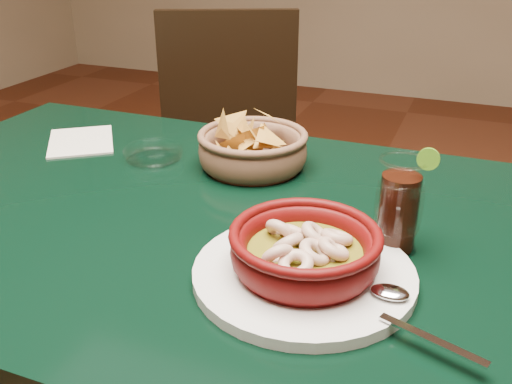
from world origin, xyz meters
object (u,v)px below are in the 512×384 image
at_px(cola_drink, 399,206).
at_px(chip_basket, 252,149).
at_px(dining_table, 184,258).
at_px(dining_chair, 230,163).
at_px(shrimp_plate, 305,256).

bearing_deg(cola_drink, chip_basket, 146.16).
height_order(dining_table, dining_chair, dining_chair).
bearing_deg(dining_table, dining_chair, 108.30).
xyz_separation_m(shrimp_plate, cola_drink, (0.10, 0.12, 0.03)).
bearing_deg(shrimp_plate, chip_basket, 122.15).
xyz_separation_m(shrimp_plate, chip_basket, (-0.20, 0.32, 0.00)).
distance_m(shrimp_plate, chip_basket, 0.38).
relative_size(shrimp_plate, chip_basket, 1.57).
distance_m(dining_chair, cola_drink, 0.96).
relative_size(dining_chair, chip_basket, 3.98).
relative_size(shrimp_plate, cola_drink, 2.39).
xyz_separation_m(dining_table, chip_basket, (0.05, 0.20, 0.14)).
height_order(dining_table, cola_drink, cola_drink).
height_order(shrimp_plate, cola_drink, cola_drink).
bearing_deg(chip_basket, dining_table, -103.29).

